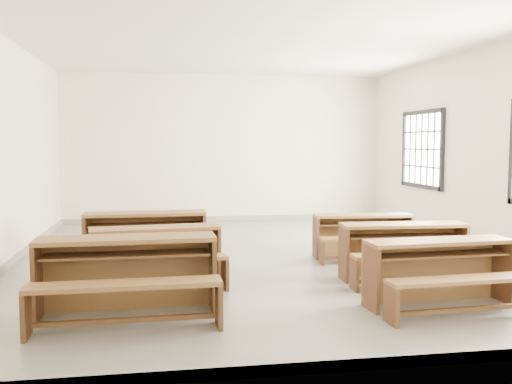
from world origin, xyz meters
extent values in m
plane|color=slate|center=(0.00, 0.00, 0.00)|extent=(8.50, 8.50, 0.00)
cube|color=silver|center=(0.00, 0.00, 3.18)|extent=(7.00, 8.50, 0.05)
cube|color=silver|center=(0.00, 4.22, 1.60)|extent=(7.00, 0.05, 3.20)
cube|color=silver|center=(0.00, -4.22, 1.60)|extent=(7.00, 0.05, 3.20)
cube|color=silver|center=(-3.48, 0.00, 1.60)|extent=(0.05, 8.50, 3.20)
cube|color=silver|center=(3.48, 0.00, 1.60)|extent=(0.05, 8.50, 3.20)
cube|color=gray|center=(0.00, 4.23, 0.05)|extent=(7.00, 0.04, 0.10)
cube|color=gray|center=(0.00, -4.23, 0.05)|extent=(7.00, 0.04, 0.10)
cube|color=gray|center=(-3.48, 0.00, 0.05)|extent=(0.04, 8.50, 0.10)
cube|color=gray|center=(3.48, 0.00, 0.05)|extent=(0.04, 8.50, 0.10)
cube|color=white|center=(3.47, 1.80, 1.60)|extent=(0.02, 1.50, 1.30)
cube|color=black|center=(3.45, 1.80, 2.29)|extent=(0.06, 1.62, 0.08)
cube|color=black|center=(3.45, 1.80, 0.91)|extent=(0.06, 1.62, 0.08)
cube|color=black|center=(3.45, 1.01, 1.60)|extent=(0.06, 0.08, 1.46)
cube|color=black|center=(3.45, 2.59, 1.60)|extent=(0.06, 0.08, 1.46)
cube|color=brown|center=(-1.72, -2.51, 0.77)|extent=(1.77, 0.47, 0.04)
cube|color=brown|center=(-1.72, -2.31, 0.37)|extent=(1.76, 0.08, 0.75)
cube|color=#4A2A19|center=(-2.58, -2.52, 0.37)|extent=(0.05, 0.44, 0.75)
cube|color=#4A2A19|center=(-0.86, -2.49, 0.37)|extent=(0.05, 0.44, 0.75)
cube|color=#4A2A19|center=(-1.72, -2.53, 0.62)|extent=(1.64, 0.36, 0.02)
cube|color=brown|center=(-1.71, -3.05, 0.44)|extent=(1.77, 0.34, 0.04)
cube|color=#4A2A19|center=(-2.57, -3.06, 0.21)|extent=(0.05, 0.31, 0.42)
cube|color=#4A2A19|center=(-0.85, -3.03, 0.21)|extent=(0.05, 0.31, 0.42)
cube|color=#4A2A19|center=(-1.71, -3.05, 0.11)|extent=(1.63, 0.09, 0.04)
cube|color=brown|center=(-1.45, -1.27, 0.68)|extent=(1.60, 0.57, 0.04)
cube|color=brown|center=(-1.48, -1.09, 0.33)|extent=(1.56, 0.22, 0.66)
cube|color=#4A2A19|center=(-2.21, -1.36, 0.33)|extent=(0.08, 0.39, 0.66)
cube|color=#4A2A19|center=(-0.70, -1.18, 0.33)|extent=(0.08, 0.39, 0.66)
cube|color=#4A2A19|center=(-1.45, -1.29, 0.55)|extent=(1.47, 0.46, 0.02)
cube|color=brown|center=(-1.40, -1.74, 0.39)|extent=(1.58, 0.45, 0.04)
cube|color=#4A2A19|center=(-2.16, -1.83, 0.19)|extent=(0.07, 0.28, 0.37)
cube|color=#4A2A19|center=(-0.64, -1.65, 0.19)|extent=(0.07, 0.28, 0.37)
cube|color=#4A2A19|center=(-1.40, -1.74, 0.10)|extent=(1.44, 0.22, 0.04)
cube|color=brown|center=(-1.61, -0.19, 0.73)|extent=(1.68, 0.45, 0.04)
cube|color=brown|center=(-1.61, 0.00, 0.36)|extent=(1.68, 0.07, 0.71)
cube|color=#4A2A19|center=(-2.42, -0.20, 0.36)|extent=(0.05, 0.42, 0.71)
cube|color=#4A2A19|center=(-0.79, -0.17, 0.36)|extent=(0.05, 0.42, 0.71)
cube|color=#4A2A19|center=(-1.61, -0.21, 0.59)|extent=(1.56, 0.34, 0.02)
cube|color=brown|center=(-1.60, -0.70, 0.42)|extent=(1.68, 0.32, 0.04)
cube|color=#4A2A19|center=(-2.42, -0.71, 0.20)|extent=(0.05, 0.29, 0.40)
cube|color=#4A2A19|center=(-0.78, -0.69, 0.20)|extent=(0.05, 0.29, 0.40)
cube|color=#4A2A19|center=(-1.60, -0.70, 0.10)|extent=(1.55, 0.08, 0.04)
cube|color=brown|center=(1.51, -2.71, 0.69)|extent=(1.59, 0.48, 0.04)
cube|color=brown|center=(1.50, -2.53, 0.33)|extent=(1.57, 0.13, 0.67)
cube|color=#4A2A19|center=(0.75, -2.75, 0.33)|extent=(0.06, 0.40, 0.67)
cube|color=#4A2A19|center=(2.28, -2.67, 0.33)|extent=(0.06, 0.40, 0.67)
cube|color=#4A2A19|center=(1.51, -2.73, 0.55)|extent=(1.47, 0.37, 0.02)
cube|color=brown|center=(1.54, -3.19, 0.39)|extent=(1.59, 0.36, 0.04)
cube|color=#4A2A19|center=(0.77, -3.23, 0.19)|extent=(0.05, 0.28, 0.37)
cube|color=#4A2A19|center=(1.54, -3.19, 0.10)|extent=(1.46, 0.13, 0.04)
cube|color=brown|center=(1.64, -1.52, 0.69)|extent=(1.60, 0.48, 0.04)
cube|color=brown|center=(1.65, -1.35, 0.34)|extent=(1.58, 0.12, 0.67)
cube|color=#4A2A19|center=(0.87, -1.48, 0.34)|extent=(0.06, 0.40, 0.67)
cube|color=#4A2A19|center=(2.41, -1.56, 0.34)|extent=(0.06, 0.40, 0.67)
cube|color=#4A2A19|center=(1.64, -1.54, 0.55)|extent=(1.47, 0.37, 0.02)
cube|color=brown|center=(1.61, -2.01, 0.39)|extent=(1.59, 0.36, 0.04)
cube|color=#4A2A19|center=(0.85, -1.96, 0.19)|extent=(0.05, 0.28, 0.37)
cube|color=#4A2A19|center=(2.38, -2.05, 0.19)|extent=(0.05, 0.28, 0.37)
cube|color=#4A2A19|center=(1.61, -2.01, 0.10)|extent=(1.46, 0.13, 0.04)
cube|color=brown|center=(1.60, -0.15, 0.64)|extent=(1.48, 0.47, 0.04)
cube|color=brown|center=(1.61, 0.01, 0.31)|extent=(1.46, 0.15, 0.62)
cube|color=#4A2A19|center=(0.89, -0.10, 0.31)|extent=(0.06, 0.37, 0.62)
cube|color=#4A2A19|center=(2.31, -0.21, 0.31)|extent=(0.06, 0.37, 0.62)
cube|color=#4A2A19|center=(1.60, -0.17, 0.51)|extent=(1.37, 0.37, 0.02)
cube|color=brown|center=(1.56, -0.60, 0.36)|extent=(1.47, 0.37, 0.04)
cube|color=#4A2A19|center=(0.85, -0.54, 0.17)|extent=(0.06, 0.26, 0.35)
cube|color=#4A2A19|center=(2.27, -0.65, 0.17)|extent=(0.06, 0.26, 0.35)
cube|color=#4A2A19|center=(1.56, -0.60, 0.09)|extent=(1.35, 0.15, 0.04)
camera|label=1|loc=(-1.36, -8.25, 1.73)|focal=40.00mm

